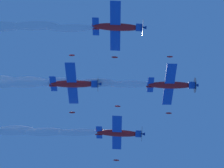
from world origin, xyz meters
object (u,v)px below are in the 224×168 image
object	(u,v)px
airplane_right_wingman	(119,27)
airplane_slot_tail	(75,84)
airplane_lead	(172,85)
airplane_left_wingman	(120,133)

from	to	relation	value
airplane_right_wingman	airplane_slot_tail	distance (m)	11.98
airplane_lead	airplane_right_wingman	bearing A→B (deg)	178.27
airplane_lead	airplane_left_wingman	xyz separation A→B (m)	(1.15, 12.31, -1.07)
airplane_left_wingman	airplane_slot_tail	world-z (taller)	airplane_slot_tail
airplane_lead	airplane_slot_tail	world-z (taller)	airplane_lead
airplane_right_wingman	airplane_slot_tail	size ratio (longest dim) A/B	1.00
airplane_lead	airplane_left_wingman	world-z (taller)	airplane_lead
airplane_lead	airplane_slot_tail	size ratio (longest dim) A/B	1.00
airplane_lead	airplane_right_wingman	world-z (taller)	airplane_lead
airplane_lead	airplane_slot_tail	bearing A→B (deg)	131.84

